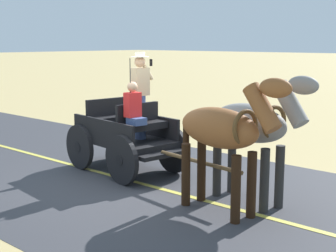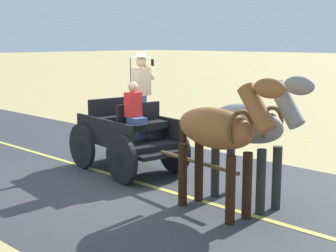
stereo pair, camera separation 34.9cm
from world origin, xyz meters
name	(u,v)px [view 1 (the left image)]	position (x,y,z in m)	size (l,w,h in m)	color
ground_plane	(127,180)	(0.00, 0.00, 0.00)	(200.00, 200.00, 0.00)	tan
road_surface	(127,180)	(0.00, 0.00, 0.00)	(6.41, 160.00, 0.01)	#38383D
road_centre_stripe	(127,180)	(0.00, 0.00, 0.01)	(0.12, 160.00, 0.00)	#DBCC4C
horse_drawn_carriage	(128,133)	(-0.47, -0.45, 0.82)	(1.71, 4.51, 2.50)	black
horse_near_side	(253,126)	(-0.43, 2.60, 1.32)	(0.84, 2.15, 2.21)	gray
horse_off_side	(224,132)	(0.28, 2.51, 1.32)	(0.75, 2.15, 2.21)	brown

